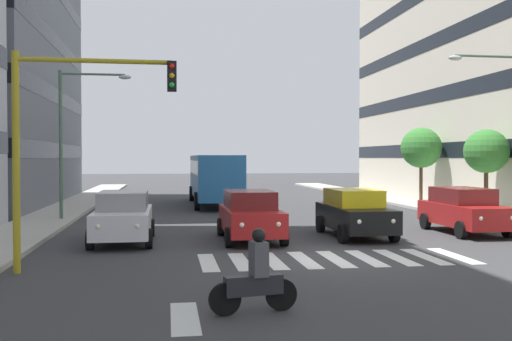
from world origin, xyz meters
The scene contains 15 objects.
ground_plane centered at (0.00, 0.00, 0.00)m, with size 180.00×180.00×0.00m, color #38383A.
building_left_block_0 centered at (-16.85, -20.26, 11.59)m, with size 11.09×22.52×23.18m.
crosswalk_markings centered at (0.00, 0.00, 0.00)m, with size 7.65×2.80×0.01m.
lane_arrow_1 centered at (4.40, 5.50, 0.00)m, with size 0.50×2.20×0.01m, color silver.
car_0 centered at (-6.44, -4.77, 0.89)m, with size 2.02×4.44×1.72m.
car_1 centered at (-2.01, -4.39, 0.89)m, with size 2.02×4.44×1.72m.
car_2 centered at (1.86, -4.10, 0.89)m, with size 2.02×4.44×1.72m.
car_3 centered at (6.17, -4.21, 0.89)m, with size 2.02×4.44×1.72m.
bus_behind_traffic centered at (1.86, -19.54, 1.86)m, with size 2.78×10.50×3.00m.
motorcycle_with_rider centered at (3.10, 5.36, 0.65)m, with size 1.69×0.44×1.57m.
traffic_light_gantry centered at (7.26, 0.80, 3.68)m, with size 4.03×0.36×5.50m.
street_lamp_left centered at (-8.82, -5.55, 4.41)m, with size 3.30×0.28×6.87m.
street_lamp_right centered at (8.83, -11.18, 4.27)m, with size 3.18×0.28×6.61m.
street_tree_1 centered at (-10.30, -9.88, 3.16)m, with size 2.10×2.10×4.08m.
street_tree_2 centered at (-10.03, -16.50, 3.44)m, with size 2.37×2.37×4.49m.
Camera 1 is at (4.70, 16.00, 2.87)m, focal length 41.16 mm.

